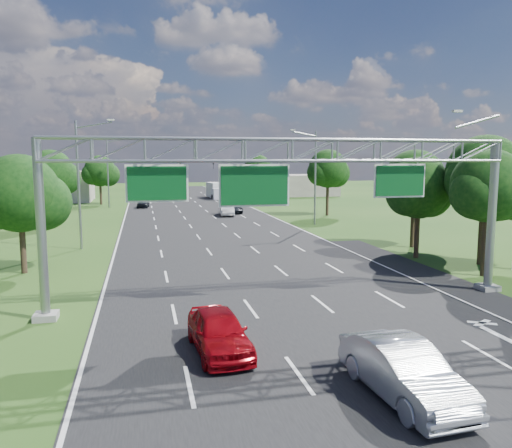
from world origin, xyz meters
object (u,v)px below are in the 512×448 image
object	(u,v)px
traffic_signal	(236,171)
sign_gantry	(292,163)
box_truck	(216,191)
silver_sedan	(403,371)
red_coupe	(219,331)

from	to	relation	value
traffic_signal	sign_gantry	bearing A→B (deg)	-97.68
traffic_signal	box_truck	world-z (taller)	traffic_signal
traffic_signal	silver_sedan	bearing A→B (deg)	-96.07
box_truck	sign_gantry	bearing A→B (deg)	-101.59
traffic_signal	red_coupe	size ratio (longest dim) A/B	2.63
sign_gantry	silver_sedan	size ratio (longest dim) A/B	4.59
red_coupe	silver_sedan	bearing A→B (deg)	-48.55
traffic_signal	box_truck	xyz separation A→B (m)	(-1.19, 13.70, -3.84)
sign_gantry	traffic_signal	world-z (taller)	sign_gantry
silver_sedan	box_truck	world-z (taller)	box_truck
sign_gantry	traffic_signal	distance (m)	53.51
red_coupe	sign_gantry	bearing A→B (deg)	46.97
sign_gantry	red_coupe	xyz separation A→B (m)	(-4.39, -5.43, -6.10)
sign_gantry	traffic_signal	xyz separation A→B (m)	(7.15, 53.00, -1.72)
red_coupe	box_truck	world-z (taller)	box_truck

